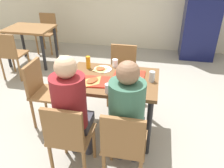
% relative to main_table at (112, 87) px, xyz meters
% --- Properties ---
extents(ground_plane, '(10.00, 10.00, 0.02)m').
position_rel_main_table_xyz_m(ground_plane, '(0.00, 0.00, -0.66)').
color(ground_plane, '#9E998E').
extents(main_table, '(1.07, 0.76, 0.76)m').
position_rel_main_table_xyz_m(main_table, '(0.00, 0.00, 0.00)').
color(main_table, brown).
rests_on(main_table, ground_plane).
extents(chair_near_left, '(0.40, 0.40, 0.87)m').
position_rel_main_table_xyz_m(chair_near_left, '(-0.27, -0.76, -0.14)').
color(chair_near_left, olive).
rests_on(chair_near_left, ground_plane).
extents(chair_near_right, '(0.40, 0.40, 0.87)m').
position_rel_main_table_xyz_m(chair_near_right, '(0.27, -0.76, -0.14)').
color(chair_near_right, olive).
rests_on(chair_near_right, ground_plane).
extents(chair_far_side, '(0.40, 0.40, 0.87)m').
position_rel_main_table_xyz_m(chair_far_side, '(0.00, 0.76, -0.14)').
color(chair_far_side, olive).
rests_on(chair_far_side, ground_plane).
extents(chair_left_end, '(0.40, 0.40, 0.87)m').
position_rel_main_table_xyz_m(chair_left_end, '(-0.92, 0.00, -0.14)').
color(chair_left_end, olive).
rests_on(chair_left_end, ground_plane).
extents(person_in_red, '(0.32, 0.42, 1.28)m').
position_rel_main_table_xyz_m(person_in_red, '(-0.27, -0.62, 0.11)').
color(person_in_red, '#383842').
rests_on(person_in_red, ground_plane).
extents(person_in_brown_jacket, '(0.32, 0.42, 1.28)m').
position_rel_main_table_xyz_m(person_in_brown_jacket, '(0.27, -0.62, 0.11)').
color(person_in_brown_jacket, '#383842').
rests_on(person_in_brown_jacket, ground_plane).
extents(tray_red_near, '(0.38, 0.29, 0.02)m').
position_rel_main_table_xyz_m(tray_red_near, '(-0.19, -0.13, 0.12)').
color(tray_red_near, red).
rests_on(tray_red_near, main_table).
extents(tray_red_far, '(0.37, 0.27, 0.02)m').
position_rel_main_table_xyz_m(tray_red_far, '(0.19, 0.11, 0.12)').
color(tray_red_far, red).
rests_on(tray_red_far, main_table).
extents(paper_plate_center, '(0.22, 0.22, 0.01)m').
position_rel_main_table_xyz_m(paper_plate_center, '(-0.16, 0.21, 0.12)').
color(paper_plate_center, white).
rests_on(paper_plate_center, main_table).
extents(paper_plate_near_edge, '(0.22, 0.22, 0.01)m').
position_rel_main_table_xyz_m(paper_plate_near_edge, '(0.16, -0.21, 0.12)').
color(paper_plate_near_edge, white).
rests_on(paper_plate_near_edge, main_table).
extents(pizza_slice_a, '(0.22, 0.27, 0.02)m').
position_rel_main_table_xyz_m(pizza_slice_a, '(-0.19, -0.15, 0.14)').
color(pizza_slice_a, '#C68C47').
rests_on(pizza_slice_a, tray_red_near).
extents(pizza_slice_b, '(0.26, 0.23, 0.02)m').
position_rel_main_table_xyz_m(pizza_slice_b, '(0.21, 0.08, 0.14)').
color(pizza_slice_b, '#C68C47').
rests_on(pizza_slice_b, tray_red_far).
extents(pizza_slice_c, '(0.21, 0.22, 0.02)m').
position_rel_main_table_xyz_m(pizza_slice_c, '(-0.19, 0.19, 0.13)').
color(pizza_slice_c, '#DBAD60').
rests_on(pizza_slice_c, paper_plate_center).
extents(pizza_slice_d, '(0.21, 0.22, 0.02)m').
position_rel_main_table_xyz_m(pizza_slice_d, '(0.18, -0.21, 0.13)').
color(pizza_slice_d, '#DBAD60').
rests_on(pizza_slice_d, paper_plate_near_edge).
extents(plastic_cup_a, '(0.07, 0.07, 0.10)m').
position_rel_main_table_xyz_m(plastic_cup_a, '(-0.03, 0.32, 0.16)').
color(plastic_cup_a, white).
rests_on(plastic_cup_a, main_table).
extents(plastic_cup_b, '(0.07, 0.07, 0.10)m').
position_rel_main_table_xyz_m(plastic_cup_b, '(0.03, -0.32, 0.16)').
color(plastic_cup_b, white).
rests_on(plastic_cup_b, main_table).
extents(soda_can, '(0.07, 0.07, 0.12)m').
position_rel_main_table_xyz_m(soda_can, '(0.45, 0.02, 0.17)').
color(soda_can, '#B7BCC6').
rests_on(soda_can, main_table).
extents(condiment_bottle, '(0.06, 0.06, 0.16)m').
position_rel_main_table_xyz_m(condiment_bottle, '(-0.35, 0.21, 0.19)').
color(condiment_bottle, orange).
rests_on(condiment_bottle, main_table).
extents(foil_bundle, '(0.10, 0.10, 0.10)m').
position_rel_main_table_xyz_m(foil_bundle, '(-0.45, -0.02, 0.16)').
color(foil_bundle, silver).
rests_on(foil_bundle, main_table).
extents(drink_fridge, '(0.70, 0.60, 1.90)m').
position_rel_main_table_xyz_m(drink_fridge, '(1.33, 2.85, 0.30)').
color(drink_fridge, '#14194C').
rests_on(drink_fridge, ground_plane).
extents(background_table, '(0.90, 0.70, 0.76)m').
position_rel_main_table_xyz_m(background_table, '(-2.05, 1.79, -0.02)').
color(background_table, olive).
rests_on(background_table, ground_plane).
extents(background_chair_near, '(0.40, 0.40, 0.87)m').
position_rel_main_table_xyz_m(background_chair_near, '(-2.05, 1.06, -0.14)').
color(background_chair_near, olive).
rests_on(background_chair_near, ground_plane).
extents(background_chair_far, '(0.40, 0.40, 0.87)m').
position_rel_main_table_xyz_m(background_chair_far, '(-2.05, 2.53, -0.14)').
color(background_chair_far, olive).
rests_on(background_chair_far, ground_plane).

